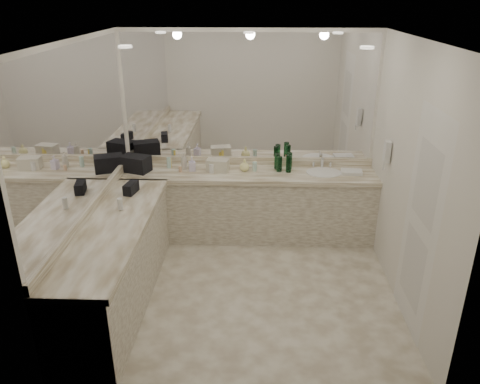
{
  "coord_description": "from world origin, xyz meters",
  "views": [
    {
      "loc": [
        0.1,
        -4.32,
        2.97
      ],
      "look_at": [
        -0.07,
        0.4,
        0.96
      ],
      "focal_mm": 35.0,
      "sensor_mm": 36.0,
      "label": 1
    }
  ],
  "objects_px": {
    "soap_bottle_a": "(184,161)",
    "soap_bottle_b": "(192,164)",
    "wall_phone": "(387,152)",
    "soap_bottle_c": "(245,165)",
    "cream_cosmetic_case": "(218,165)",
    "sink": "(324,173)",
    "hand_towel": "(352,172)",
    "black_toiletry_bag": "(136,164)"
  },
  "relations": [
    {
      "from": "hand_towel",
      "to": "soap_bottle_c",
      "type": "relative_size",
      "value": 1.65
    },
    {
      "from": "hand_towel",
      "to": "soap_bottle_b",
      "type": "height_order",
      "value": "soap_bottle_b"
    },
    {
      "from": "wall_phone",
      "to": "cream_cosmetic_case",
      "type": "relative_size",
      "value": 0.89
    },
    {
      "from": "wall_phone",
      "to": "soap_bottle_c",
      "type": "height_order",
      "value": "wall_phone"
    },
    {
      "from": "soap_bottle_c",
      "to": "soap_bottle_a",
      "type": "bearing_deg",
      "value": 176.84
    },
    {
      "from": "black_toiletry_bag",
      "to": "soap_bottle_a",
      "type": "distance_m",
      "value": 0.61
    },
    {
      "from": "black_toiletry_bag",
      "to": "soap_bottle_a",
      "type": "xyz_separation_m",
      "value": [
        0.6,
        0.1,
        0.01
      ]
    },
    {
      "from": "cream_cosmetic_case",
      "to": "soap_bottle_c",
      "type": "bearing_deg",
      "value": 12.24
    },
    {
      "from": "wall_phone",
      "to": "cream_cosmetic_case",
      "type": "height_order",
      "value": "wall_phone"
    },
    {
      "from": "black_toiletry_bag",
      "to": "hand_towel",
      "type": "height_order",
      "value": "black_toiletry_bag"
    },
    {
      "from": "sink",
      "to": "soap_bottle_a",
      "type": "bearing_deg",
      "value": 177.49
    },
    {
      "from": "hand_towel",
      "to": "soap_bottle_c",
      "type": "distance_m",
      "value": 1.34
    },
    {
      "from": "soap_bottle_b",
      "to": "soap_bottle_c",
      "type": "height_order",
      "value": "soap_bottle_b"
    },
    {
      "from": "black_toiletry_bag",
      "to": "soap_bottle_b",
      "type": "relative_size",
      "value": 1.95
    },
    {
      "from": "sink",
      "to": "hand_towel",
      "type": "relative_size",
      "value": 1.71
    },
    {
      "from": "sink",
      "to": "hand_towel",
      "type": "height_order",
      "value": "hand_towel"
    },
    {
      "from": "black_toiletry_bag",
      "to": "soap_bottle_a",
      "type": "bearing_deg",
      "value": 9.5
    },
    {
      "from": "wall_phone",
      "to": "soap_bottle_a",
      "type": "xyz_separation_m",
      "value": [
        -2.38,
        0.58,
        -0.34
      ]
    },
    {
      "from": "cream_cosmetic_case",
      "to": "soap_bottle_a",
      "type": "height_order",
      "value": "soap_bottle_a"
    },
    {
      "from": "soap_bottle_a",
      "to": "soap_bottle_b",
      "type": "relative_size",
      "value": 1.2
    },
    {
      "from": "wall_phone",
      "to": "black_toiletry_bag",
      "type": "height_order",
      "value": "wall_phone"
    },
    {
      "from": "wall_phone",
      "to": "cream_cosmetic_case",
      "type": "xyz_separation_m",
      "value": [
        -1.94,
        0.52,
        -0.37
      ]
    },
    {
      "from": "soap_bottle_b",
      "to": "soap_bottle_c",
      "type": "bearing_deg",
      "value": 1.87
    },
    {
      "from": "hand_towel",
      "to": "soap_bottle_c",
      "type": "xyz_separation_m",
      "value": [
        -1.34,
        0.05,
        0.06
      ]
    },
    {
      "from": "hand_towel",
      "to": "soap_bottle_c",
      "type": "height_order",
      "value": "soap_bottle_c"
    },
    {
      "from": "sink",
      "to": "soap_bottle_a",
      "type": "height_order",
      "value": "soap_bottle_a"
    },
    {
      "from": "cream_cosmetic_case",
      "to": "black_toiletry_bag",
      "type": "bearing_deg",
      "value": -168.54
    },
    {
      "from": "black_toiletry_bag",
      "to": "cream_cosmetic_case",
      "type": "relative_size",
      "value": 1.3
    },
    {
      "from": "cream_cosmetic_case",
      "to": "hand_towel",
      "type": "bearing_deg",
      "value": 8.21
    },
    {
      "from": "black_toiletry_bag",
      "to": "soap_bottle_a",
      "type": "height_order",
      "value": "soap_bottle_a"
    },
    {
      "from": "cream_cosmetic_case",
      "to": "soap_bottle_b",
      "type": "distance_m",
      "value": 0.32
    },
    {
      "from": "soap_bottle_b",
      "to": "hand_towel",
      "type": "bearing_deg",
      "value": -0.77
    },
    {
      "from": "wall_phone",
      "to": "soap_bottle_c",
      "type": "xyz_separation_m",
      "value": [
        -1.6,
        0.53,
        -0.37
      ]
    },
    {
      "from": "hand_towel",
      "to": "soap_bottle_a",
      "type": "distance_m",
      "value": 2.12
    },
    {
      "from": "sink",
      "to": "cream_cosmetic_case",
      "type": "xyz_separation_m",
      "value": [
        -1.33,
        0.02,
        0.08
      ]
    },
    {
      "from": "wall_phone",
      "to": "soap_bottle_a",
      "type": "distance_m",
      "value": 2.47
    },
    {
      "from": "sink",
      "to": "soap_bottle_a",
      "type": "distance_m",
      "value": 1.78
    },
    {
      "from": "soap_bottle_c",
      "to": "hand_towel",
      "type": "bearing_deg",
      "value": -2.07
    },
    {
      "from": "cream_cosmetic_case",
      "to": "soap_bottle_c",
      "type": "distance_m",
      "value": 0.34
    },
    {
      "from": "black_toiletry_bag",
      "to": "soap_bottle_c",
      "type": "xyz_separation_m",
      "value": [
        1.37,
        0.06,
        -0.02
      ]
    },
    {
      "from": "black_toiletry_bag",
      "to": "sink",
      "type": "bearing_deg",
      "value": 0.54
    },
    {
      "from": "sink",
      "to": "wall_phone",
      "type": "height_order",
      "value": "wall_phone"
    }
  ]
}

